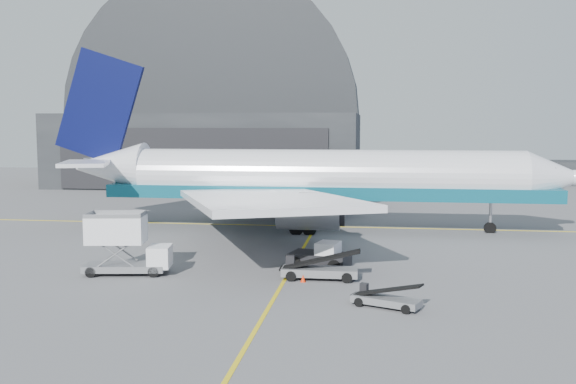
# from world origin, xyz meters

# --- Properties ---
(ground) EXTENTS (200.00, 200.00, 0.00)m
(ground) POSITION_xyz_m (0.00, 0.00, 0.00)
(ground) COLOR #565659
(ground) RESTS_ON ground
(taxi_lines) EXTENTS (80.00, 42.12, 0.02)m
(taxi_lines) POSITION_xyz_m (0.00, 12.67, 0.01)
(taxi_lines) COLOR yellow
(taxi_lines) RESTS_ON ground
(hangar) EXTENTS (50.00, 28.30, 28.00)m
(hangar) POSITION_xyz_m (-22.00, 64.95, 9.54)
(hangar) COLOR black
(hangar) RESTS_ON ground
(distant_bldg_a) EXTENTS (14.00, 8.00, 4.00)m
(distant_bldg_a) POSITION_xyz_m (38.00, 72.00, 0.00)
(distant_bldg_a) COLOR black
(distant_bldg_a) RESTS_ON ground
(airliner) EXTENTS (51.52, 49.96, 18.08)m
(airliner) POSITION_xyz_m (-0.81, 18.27, 5.06)
(airliner) COLOR white
(airliner) RESTS_ON ground
(catering_truck) EXTENTS (6.11, 3.00, 4.03)m
(catering_truck) POSITION_xyz_m (-11.14, -2.50, 2.04)
(catering_truck) COLOR slate
(catering_truck) RESTS_ON ground
(pushback_tug) EXTENTS (4.62, 3.34, 1.93)m
(pushback_tug) POSITION_xyz_m (2.09, 1.36, 0.73)
(pushback_tug) COLOR black
(pushback_tug) RESTS_ON ground
(belt_loader_a) EXTENTS (5.36, 1.91, 2.04)m
(belt_loader_a) POSITION_xyz_m (2.22, -2.16, 0.63)
(belt_loader_a) COLOR slate
(belt_loader_a) RESTS_ON ground
(belt_loader_b) EXTENTS (4.10, 2.70, 1.56)m
(belt_loader_b) POSITION_xyz_m (6.51, -8.26, 0.48)
(belt_loader_b) COLOR slate
(belt_loader_b) RESTS_ON ground
(traffic_cone) EXTENTS (0.34, 0.34, 0.49)m
(traffic_cone) POSITION_xyz_m (1.27, -3.06, 0.23)
(traffic_cone) COLOR red
(traffic_cone) RESTS_ON ground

